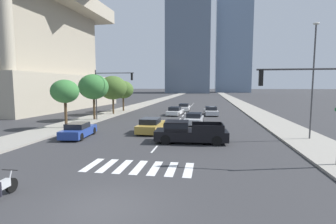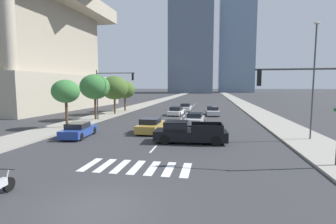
{
  "view_description": "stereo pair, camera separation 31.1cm",
  "coord_description": "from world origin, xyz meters",
  "px_view_note": "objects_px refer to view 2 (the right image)",
  "views": [
    {
      "loc": [
        3.65,
        -8.11,
        4.39
      ],
      "look_at": [
        0.0,
        14.67,
        2.0
      ],
      "focal_mm": 26.74,
      "sensor_mm": 36.0,
      "label": 1
    },
    {
      "loc": [
        3.96,
        -8.06,
        4.39
      ],
      "look_at": [
        0.0,
        14.67,
        2.0
      ],
      "focal_mm": 26.74,
      "sensor_mm": 36.0,
      "label": 2
    }
  ],
  "objects_px": {
    "sedan_white_1": "(186,108)",
    "street_tree_second": "(95,87)",
    "sedan_white_0": "(176,111)",
    "traffic_signal_far": "(111,86)",
    "traffic_signal_near": "(307,94)",
    "pickup_truck": "(187,132)",
    "sedan_silver_4": "(195,119)",
    "street_tree_nearest": "(66,92)",
    "sedan_gold_2": "(151,126)",
    "sedan_blue_5": "(79,130)",
    "sedan_silver_3": "(212,111)",
    "street_lamp_east": "(314,74)",
    "street_tree_fourth": "(125,90)",
    "street_tree_third": "(114,88)"
  },
  "relations": [
    {
      "from": "traffic_signal_near",
      "to": "street_tree_nearest",
      "type": "bearing_deg",
      "value": -24.43
    },
    {
      "from": "sedan_gold_2",
      "to": "sedan_white_1",
      "type": "bearing_deg",
      "value": -2.57
    },
    {
      "from": "sedan_gold_2",
      "to": "street_tree_second",
      "type": "relative_size",
      "value": 0.82
    },
    {
      "from": "sedan_white_0",
      "to": "sedan_gold_2",
      "type": "xyz_separation_m",
      "value": [
        -0.45,
        -14.53,
        0.05
      ]
    },
    {
      "from": "pickup_truck",
      "to": "street_tree_third",
      "type": "xyz_separation_m",
      "value": [
        -12.88,
        17.35,
        3.32
      ]
    },
    {
      "from": "traffic_signal_near",
      "to": "pickup_truck",
      "type": "bearing_deg",
      "value": -34.36
    },
    {
      "from": "sedan_silver_4",
      "to": "street_tree_fourth",
      "type": "xyz_separation_m",
      "value": [
        -12.85,
        12.2,
        3.2
      ]
    },
    {
      "from": "street_tree_second",
      "to": "traffic_signal_far",
      "type": "bearing_deg",
      "value": -4.63
    },
    {
      "from": "traffic_signal_near",
      "to": "street_tree_second",
      "type": "bearing_deg",
      "value": -38.1
    },
    {
      "from": "traffic_signal_near",
      "to": "sedan_silver_4",
      "type": "bearing_deg",
      "value": -64.52
    },
    {
      "from": "sedan_white_1",
      "to": "sedan_silver_3",
      "type": "bearing_deg",
      "value": -138.75
    },
    {
      "from": "sedan_white_0",
      "to": "sedan_blue_5",
      "type": "bearing_deg",
      "value": 166.56
    },
    {
      "from": "street_tree_second",
      "to": "sedan_gold_2",
      "type": "bearing_deg",
      "value": -37.46
    },
    {
      "from": "traffic_signal_far",
      "to": "street_tree_fourth",
      "type": "relative_size",
      "value": 1.21
    },
    {
      "from": "street_tree_nearest",
      "to": "sedan_silver_4",
      "type": "bearing_deg",
      "value": 23.29
    },
    {
      "from": "street_lamp_east",
      "to": "street_tree_fourth",
      "type": "relative_size",
      "value": 1.78
    },
    {
      "from": "sedan_silver_4",
      "to": "sedan_blue_5",
      "type": "bearing_deg",
      "value": -41.43
    },
    {
      "from": "sedan_white_0",
      "to": "traffic_signal_near",
      "type": "height_order",
      "value": "traffic_signal_near"
    },
    {
      "from": "sedan_blue_5",
      "to": "street_tree_nearest",
      "type": "bearing_deg",
      "value": 36.83
    },
    {
      "from": "sedan_silver_4",
      "to": "traffic_signal_near",
      "type": "relative_size",
      "value": 0.87
    },
    {
      "from": "street_tree_nearest",
      "to": "street_tree_second",
      "type": "height_order",
      "value": "street_tree_second"
    },
    {
      "from": "sedan_blue_5",
      "to": "sedan_white_0",
      "type": "bearing_deg",
      "value": -24.03
    },
    {
      "from": "sedan_white_1",
      "to": "street_tree_second",
      "type": "height_order",
      "value": "street_tree_second"
    },
    {
      "from": "sedan_silver_3",
      "to": "sedan_silver_4",
      "type": "distance_m",
      "value": 9.51
    },
    {
      "from": "sedan_silver_4",
      "to": "traffic_signal_near",
      "type": "distance_m",
      "value": 16.43
    },
    {
      "from": "sedan_white_0",
      "to": "sedan_silver_3",
      "type": "distance_m",
      "value": 5.43
    },
    {
      "from": "street_lamp_east",
      "to": "street_tree_fourth",
      "type": "distance_m",
      "value": 30.04
    },
    {
      "from": "sedan_white_0",
      "to": "sedan_silver_3",
      "type": "relative_size",
      "value": 1.0
    },
    {
      "from": "street_lamp_east",
      "to": "street_tree_fourth",
      "type": "height_order",
      "value": "street_lamp_east"
    },
    {
      "from": "sedan_white_0",
      "to": "traffic_signal_far",
      "type": "height_order",
      "value": "traffic_signal_far"
    },
    {
      "from": "sedan_gold_2",
      "to": "street_tree_second",
      "type": "distance_m",
      "value": 11.98
    },
    {
      "from": "pickup_truck",
      "to": "sedan_blue_5",
      "type": "bearing_deg",
      "value": -5.8
    },
    {
      "from": "street_tree_fourth",
      "to": "sedan_white_1",
      "type": "bearing_deg",
      "value": 13.81
    },
    {
      "from": "traffic_signal_near",
      "to": "street_tree_third",
      "type": "height_order",
      "value": "street_tree_third"
    },
    {
      "from": "sedan_white_1",
      "to": "street_tree_nearest",
      "type": "relative_size",
      "value": 0.89
    },
    {
      "from": "sedan_white_1",
      "to": "street_tree_fourth",
      "type": "height_order",
      "value": "street_tree_fourth"
    },
    {
      "from": "pickup_truck",
      "to": "traffic_signal_far",
      "type": "bearing_deg",
      "value": -47.84
    },
    {
      "from": "sedan_white_0",
      "to": "traffic_signal_far",
      "type": "distance_m",
      "value": 11.34
    },
    {
      "from": "sedan_blue_5",
      "to": "traffic_signal_near",
      "type": "height_order",
      "value": "traffic_signal_near"
    },
    {
      "from": "sedan_white_1",
      "to": "traffic_signal_near",
      "type": "relative_size",
      "value": 0.78
    },
    {
      "from": "sedan_white_0",
      "to": "sedan_blue_5",
      "type": "xyz_separation_m",
      "value": [
        -6.04,
        -17.92,
        0.02
      ]
    },
    {
      "from": "sedan_white_1",
      "to": "street_tree_second",
      "type": "distance_m",
      "value": 17.54
    },
    {
      "from": "sedan_silver_4",
      "to": "pickup_truck",
      "type": "bearing_deg",
      "value": 3.93
    },
    {
      "from": "sedan_gold_2",
      "to": "traffic_signal_near",
      "type": "distance_m",
      "value": 14.12
    },
    {
      "from": "sedan_gold_2",
      "to": "street_tree_fourth",
      "type": "xyz_separation_m",
      "value": [
        -9.05,
        18.15,
        3.16
      ]
    },
    {
      "from": "sedan_silver_4",
      "to": "street_tree_nearest",
      "type": "xyz_separation_m",
      "value": [
        -12.85,
        -5.53,
        3.26
      ]
    },
    {
      "from": "traffic_signal_far",
      "to": "street_tree_second",
      "type": "distance_m",
      "value": 2.24
    },
    {
      "from": "street_tree_nearest",
      "to": "street_tree_third",
      "type": "xyz_separation_m",
      "value": [
        0.0,
        13.07,
        0.3
      ]
    },
    {
      "from": "sedan_white_1",
      "to": "sedan_silver_4",
      "type": "relative_size",
      "value": 0.9
    },
    {
      "from": "street_tree_third",
      "to": "street_lamp_east",
      "type": "bearing_deg",
      "value": -33.54
    }
  ]
}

